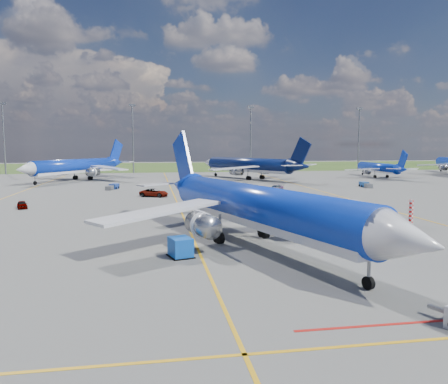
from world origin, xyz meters
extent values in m
plane|color=#50504D|center=(0.00, 0.00, 0.00)|extent=(400.00, 400.00, 0.00)
cube|color=#2D4719|center=(0.00, 150.00, 0.00)|extent=(400.00, 80.00, 0.01)
cube|color=gold|center=(0.00, 30.00, 0.01)|extent=(0.25, 160.00, 0.02)
cube|color=gold|center=(0.00, -20.00, 0.01)|extent=(60.00, 0.25, 0.02)
cube|color=gold|center=(30.00, 40.00, 0.01)|extent=(0.25, 120.00, 0.02)
cube|color=#A5140F|center=(8.00, -18.00, 0.01)|extent=(10.00, 0.25, 0.02)
cylinder|color=slate|center=(-50.00, 110.00, 11.00)|extent=(0.50, 0.50, 22.00)
cube|color=slate|center=(-50.00, 110.00, 22.30)|extent=(2.20, 0.50, 0.80)
cylinder|color=slate|center=(-10.00, 110.00, 11.00)|extent=(0.50, 0.50, 22.00)
cube|color=slate|center=(-10.00, 110.00, 22.30)|extent=(2.20, 0.50, 0.80)
cylinder|color=slate|center=(30.00, 110.00, 11.00)|extent=(0.50, 0.50, 22.00)
cube|color=slate|center=(30.00, 110.00, 22.30)|extent=(2.20, 0.50, 0.80)
cylinder|color=slate|center=(70.00, 110.00, 11.00)|extent=(0.50, 0.50, 22.00)
cube|color=slate|center=(70.00, 110.00, 22.30)|extent=(2.20, 0.50, 0.80)
cylinder|color=red|center=(26.00, 8.00, 1.50)|extent=(0.50, 0.50, 3.00)
cube|color=slate|center=(11.56, -18.06, 0.50)|extent=(1.00, 2.10, 0.18)
cube|color=blue|center=(-1.73, -2.15, 0.83)|extent=(2.17, 2.45, 1.65)
imported|color=#999999|center=(-23.16, 29.91, 0.57)|extent=(2.33, 3.60, 1.14)
imported|color=#999999|center=(-3.67, 41.54, 0.72)|extent=(5.73, 4.21, 1.45)
imported|color=#999999|center=(21.10, 47.85, 0.59)|extent=(4.19, 3.77, 1.17)
cube|color=#1B62A2|center=(25.23, 20.63, 0.51)|extent=(1.45, 2.48, 1.01)
cube|color=slate|center=(25.40, 18.24, 0.41)|extent=(1.23, 1.92, 0.83)
cube|color=navy|center=(-12.03, 56.99, 0.55)|extent=(2.06, 2.87, 1.09)
cube|color=slate|center=(-12.76, 54.51, 0.45)|extent=(1.71, 2.24, 0.89)
cube|color=#184892|center=(42.99, 52.62, 0.56)|extent=(1.69, 2.76, 1.11)
cube|color=slate|center=(42.71, 50.01, 0.45)|extent=(1.42, 2.14, 0.91)
camera|label=1|loc=(-4.01, -38.46, 9.51)|focal=35.00mm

